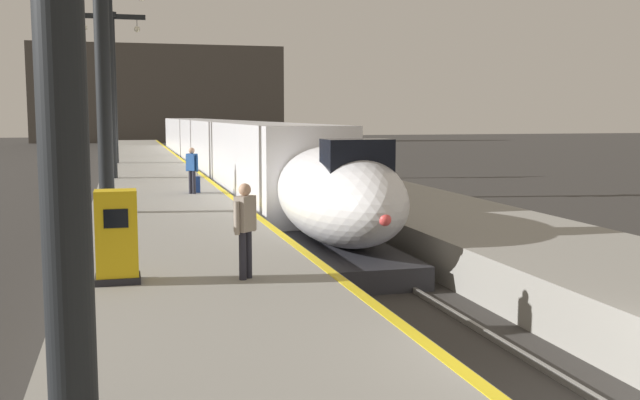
{
  "coord_description": "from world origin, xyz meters",
  "views": [
    {
      "loc": [
        -5.39,
        -7.44,
        3.92
      ],
      "look_at": [
        -0.67,
        10.26,
        1.8
      ],
      "focal_mm": 41.33,
      "sensor_mm": 36.0,
      "label": 1
    }
  ],
  "objects_px": {
    "station_column_distant": "(112,73)",
    "rolling_suitcase": "(195,184)",
    "ticket_machine_yellow": "(117,240)",
    "passenger_mid_platform": "(245,223)",
    "station_column_far": "(109,56)",
    "passenger_near_edge": "(192,167)",
    "highspeed_train_main": "(220,149)",
    "station_column_mid": "(102,31)"
  },
  "relations": [
    {
      "from": "station_column_far",
      "to": "passenger_near_edge",
      "type": "bearing_deg",
      "value": -69.55
    },
    {
      "from": "station_column_far",
      "to": "rolling_suitcase",
      "type": "height_order",
      "value": "station_column_far"
    },
    {
      "from": "station_column_far",
      "to": "passenger_mid_platform",
      "type": "xyz_separation_m",
      "value": [
        2.52,
        -22.25,
        -4.49
      ]
    },
    {
      "from": "station_column_mid",
      "to": "passenger_near_edge",
      "type": "bearing_deg",
      "value": 57.97
    },
    {
      "from": "highspeed_train_main",
      "to": "station_column_distant",
      "type": "relative_size",
      "value": 6.45
    },
    {
      "from": "station_column_far",
      "to": "rolling_suitcase",
      "type": "distance_m",
      "value": 9.54
    },
    {
      "from": "ticket_machine_yellow",
      "to": "rolling_suitcase",
      "type": "bearing_deg",
      "value": 79.59
    },
    {
      "from": "passenger_mid_platform",
      "to": "ticket_machine_yellow",
      "type": "height_order",
      "value": "passenger_mid_platform"
    },
    {
      "from": "station_column_mid",
      "to": "ticket_machine_yellow",
      "type": "height_order",
      "value": "station_column_mid"
    },
    {
      "from": "station_column_mid",
      "to": "highspeed_train_main",
      "type": "bearing_deg",
      "value": 73.73
    },
    {
      "from": "passenger_near_edge",
      "to": "rolling_suitcase",
      "type": "relative_size",
      "value": 1.72
    },
    {
      "from": "station_column_distant",
      "to": "ticket_machine_yellow",
      "type": "xyz_separation_m",
      "value": [
        0.35,
        -32.95,
        -4.62
      ]
    },
    {
      "from": "station_column_far",
      "to": "station_column_distant",
      "type": "distance_m",
      "value": 11.0
    },
    {
      "from": "station_column_mid",
      "to": "passenger_mid_platform",
      "type": "relative_size",
      "value": 5.16
    },
    {
      "from": "station_column_mid",
      "to": "passenger_near_edge",
      "type": "height_order",
      "value": "station_column_mid"
    },
    {
      "from": "passenger_near_edge",
      "to": "ticket_machine_yellow",
      "type": "height_order",
      "value": "passenger_near_edge"
    },
    {
      "from": "station_column_far",
      "to": "rolling_suitcase",
      "type": "bearing_deg",
      "value": -67.86
    },
    {
      "from": "station_column_far",
      "to": "station_column_mid",
      "type": "bearing_deg",
      "value": -90.0
    },
    {
      "from": "highspeed_train_main",
      "to": "passenger_mid_platform",
      "type": "bearing_deg",
      "value": -96.41
    },
    {
      "from": "station_column_mid",
      "to": "ticket_machine_yellow",
      "type": "relative_size",
      "value": 5.45
    },
    {
      "from": "highspeed_train_main",
      "to": "rolling_suitcase",
      "type": "relative_size",
      "value": 58.35
    },
    {
      "from": "station_column_far",
      "to": "ticket_machine_yellow",
      "type": "height_order",
      "value": "station_column_far"
    },
    {
      "from": "highspeed_train_main",
      "to": "rolling_suitcase",
      "type": "xyz_separation_m",
      "value": [
        -2.88,
        -15.2,
        -0.6
      ]
    },
    {
      "from": "passenger_near_edge",
      "to": "station_column_far",
      "type": "bearing_deg",
      "value": 110.45
    },
    {
      "from": "station_column_mid",
      "to": "passenger_near_edge",
      "type": "relative_size",
      "value": 5.16
    },
    {
      "from": "station_column_distant",
      "to": "passenger_near_edge",
      "type": "height_order",
      "value": "station_column_distant"
    },
    {
      "from": "ticket_machine_yellow",
      "to": "station_column_distant",
      "type": "bearing_deg",
      "value": 90.61
    },
    {
      "from": "passenger_mid_platform",
      "to": "ticket_machine_yellow",
      "type": "relative_size",
      "value": 1.06
    },
    {
      "from": "station_column_distant",
      "to": "rolling_suitcase",
      "type": "height_order",
      "value": "station_column_distant"
    },
    {
      "from": "highspeed_train_main",
      "to": "station_column_far",
      "type": "relative_size",
      "value": 6.29
    },
    {
      "from": "passenger_near_edge",
      "to": "station_column_mid",
      "type": "bearing_deg",
      "value": -122.03
    },
    {
      "from": "passenger_near_edge",
      "to": "rolling_suitcase",
      "type": "height_order",
      "value": "passenger_near_edge"
    },
    {
      "from": "passenger_near_edge",
      "to": "passenger_mid_platform",
      "type": "height_order",
      "value": "same"
    },
    {
      "from": "highspeed_train_main",
      "to": "station_column_mid",
      "type": "xyz_separation_m",
      "value": [
        -5.9,
        -20.21,
        4.38
      ]
    },
    {
      "from": "ticket_machine_yellow",
      "to": "passenger_mid_platform",
      "type": "bearing_deg",
      "value": -7.84
    },
    {
      "from": "station_column_far",
      "to": "passenger_near_edge",
      "type": "distance_m",
      "value": 9.45
    },
    {
      "from": "highspeed_train_main",
      "to": "station_column_mid",
      "type": "bearing_deg",
      "value": -106.27
    },
    {
      "from": "station_column_distant",
      "to": "passenger_mid_platform",
      "type": "distance_m",
      "value": 33.63
    },
    {
      "from": "station_column_far",
      "to": "passenger_mid_platform",
      "type": "distance_m",
      "value": 22.84
    },
    {
      "from": "passenger_mid_platform",
      "to": "station_column_distant",
      "type": "bearing_deg",
      "value": 94.34
    },
    {
      "from": "station_column_distant",
      "to": "passenger_near_edge",
      "type": "bearing_deg",
      "value": -81.21
    },
    {
      "from": "rolling_suitcase",
      "to": "passenger_mid_platform",
      "type": "bearing_deg",
      "value": -91.91
    }
  ]
}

